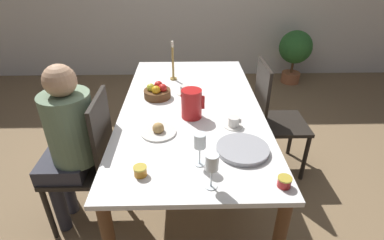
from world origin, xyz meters
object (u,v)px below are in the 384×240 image
(teacup_near_person, at_px, (234,123))
(bread_plate, at_px, (158,131))
(chair_person_side, at_px, (89,160))
(teacup_across, at_px, (185,90))
(jam_jar_red, at_px, (140,171))
(wine_glass_juice, at_px, (212,164))
(person_seated, at_px, (68,138))
(wine_glass_water, at_px, (200,142))
(potted_plant, at_px, (295,50))
(candlestick_tall, at_px, (173,65))
(fruit_bowl, at_px, (157,92))
(chair_opposite, at_px, (273,117))
(red_pitcher, at_px, (191,104))
(jam_jar_amber, at_px, (284,181))
(serving_tray, at_px, (242,149))

(teacup_near_person, height_order, bread_plate, bread_plate)
(chair_person_side, xyz_separation_m, teacup_across, (0.65, 0.58, 0.24))
(jam_jar_red, bearing_deg, wine_glass_juice, -14.72)
(person_seated, distance_m, wine_glass_water, 0.89)
(bread_plate, height_order, potted_plant, bread_plate)
(candlestick_tall, bearing_deg, person_seated, -125.24)
(wine_glass_water, height_order, jam_jar_red, wine_glass_water)
(chair_person_side, relative_size, candlestick_tall, 2.86)
(fruit_bowl, distance_m, candlestick_tall, 0.39)
(teacup_across, relative_size, candlestick_tall, 0.36)
(chair_opposite, height_order, wine_glass_water, chair_opposite)
(person_seated, relative_size, wine_glass_water, 6.17)
(jam_jar_red, bearing_deg, teacup_across, 76.78)
(teacup_near_person, bearing_deg, red_pitcher, 153.60)
(person_seated, height_order, jam_jar_amber, person_seated)
(chair_opposite, relative_size, potted_plant, 1.29)
(chair_person_side, bearing_deg, teacup_across, -48.21)
(serving_tray, bearing_deg, wine_glass_juice, -125.39)
(jam_jar_amber, bearing_deg, potted_plant, 70.34)
(candlestick_tall, bearing_deg, wine_glass_juice, -80.69)
(chair_person_side, relative_size, wine_glass_juice, 5.08)
(chair_opposite, xyz_separation_m, potted_plant, (0.83, 1.96, -0.03))
(red_pitcher, bearing_deg, teacup_near_person, -26.40)
(potted_plant, bearing_deg, chair_opposite, -112.92)
(teacup_near_person, bearing_deg, serving_tray, -87.38)
(candlestick_tall, bearing_deg, fruit_bowl, -107.22)
(red_pitcher, relative_size, potted_plant, 0.27)
(chair_opposite, xyz_separation_m, candlestick_tall, (-0.84, 0.33, 0.35))
(red_pitcher, height_order, teacup_across, red_pitcher)
(chair_person_side, height_order, chair_opposite, same)
(bread_plate, bearing_deg, wine_glass_water, -52.24)
(chair_opposite, bearing_deg, fruit_bowl, -87.50)
(serving_tray, relative_size, fruit_bowl, 1.47)
(red_pitcher, distance_m, wine_glass_water, 0.53)
(wine_glass_juice, bearing_deg, candlestick_tall, 99.31)
(teacup_near_person, height_order, fruit_bowl, fruit_bowl)
(wine_glass_juice, bearing_deg, teacup_across, 96.70)
(jam_jar_amber, relative_size, potted_plant, 0.09)
(wine_glass_water, bearing_deg, serving_tray, 23.42)
(chair_person_side, relative_size, jam_jar_red, 13.89)
(teacup_across, distance_m, jam_jar_amber, 1.19)
(chair_opposite, relative_size, person_seated, 0.82)
(potted_plant, bearing_deg, wine_glass_water, -117.68)
(chair_opposite, relative_size, teacup_across, 7.95)
(jam_jar_red, height_order, potted_plant, jam_jar_red)
(serving_tray, bearing_deg, teacup_near_person, 92.62)
(jam_jar_amber, height_order, jam_jar_red, same)
(wine_glass_juice, relative_size, bread_plate, 0.86)
(chair_opposite, height_order, teacup_near_person, chair_opposite)
(chair_person_side, height_order, bread_plate, chair_person_side)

